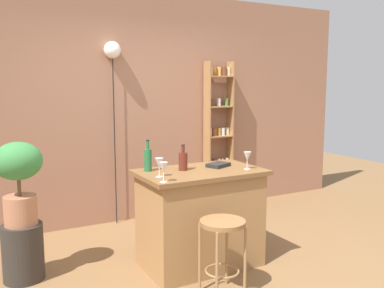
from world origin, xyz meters
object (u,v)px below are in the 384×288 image
at_px(wine_glass_center, 163,168).
at_px(bottle_spirits_clear, 148,159).
at_px(potted_plant, 19,175).
at_px(cookbook, 218,165).
at_px(bottle_soda_blue, 183,161).
at_px(pendant_globe_light, 112,53).
at_px(wine_glass_right, 247,157).
at_px(bar_stool, 222,239).
at_px(wine_glass_left, 159,163).
at_px(spice_shelf, 219,133).
at_px(plant_stool, 23,252).

bearing_deg(wine_glass_center, bottle_spirits_clear, 82.39).
xyz_separation_m(potted_plant, cookbook, (1.73, -0.41, -0.00)).
distance_m(bottle_soda_blue, cookbook, 0.38).
relative_size(wine_glass_center, pendant_globe_light, 0.08).
bearing_deg(wine_glass_right, cookbook, 126.66).
bearing_deg(bottle_spirits_clear, potted_plant, 165.64).
bearing_deg(bar_stool, pendant_globe_light, 94.46).
bearing_deg(cookbook, bottle_spirits_clear, 146.37).
xyz_separation_m(wine_glass_right, cookbook, (-0.17, 0.23, -0.10)).
bearing_deg(wine_glass_left, potted_plant, 152.45).
bearing_deg(bottle_spirits_clear, spice_shelf, 39.47).
xyz_separation_m(potted_plant, bottle_spirits_clear, (1.07, -0.27, 0.09)).
bearing_deg(bar_stool, wine_glass_right, 37.99).
bearing_deg(spice_shelf, wine_glass_left, -135.25).
height_order(potted_plant, pendant_globe_light, pendant_globe_light).
height_order(potted_plant, wine_glass_center, potted_plant).
distance_m(plant_stool, cookbook, 1.91).
bearing_deg(cookbook, bar_stool, -141.37).
bearing_deg(bottle_spirits_clear, wine_glass_center, -97.61).
relative_size(potted_plant, bottle_soda_blue, 3.01).
bearing_deg(spice_shelf, plant_stool, -158.81).
height_order(bottle_soda_blue, cookbook, bottle_soda_blue).
height_order(bar_stool, wine_glass_right, wine_glass_right).
distance_m(cookbook, pendant_globe_light, 1.93).
distance_m(spice_shelf, wine_glass_center, 2.41).
xyz_separation_m(plant_stool, wine_glass_center, (1.00, -0.74, 0.78)).
bearing_deg(wine_glass_right, wine_glass_center, -173.47).
height_order(plant_stool, potted_plant, potted_plant).
bearing_deg(plant_stool, wine_glass_center, -36.47).
bearing_deg(bottle_soda_blue, wine_glass_left, -153.06).
relative_size(bar_stool, plant_stool, 1.25).
bearing_deg(pendant_globe_light, potted_plant, -138.42).
height_order(wine_glass_left, wine_glass_center, same).
bearing_deg(potted_plant, bottle_soda_blue, -16.06).
height_order(spice_shelf, cookbook, spice_shelf).
relative_size(bar_stool, bottle_soda_blue, 2.60).
xyz_separation_m(bar_stool, wine_glass_left, (-0.32, 0.51, 0.56)).
bearing_deg(potted_plant, cookbook, -13.29).
distance_m(wine_glass_left, wine_glass_center, 0.20).
height_order(bottle_spirits_clear, wine_glass_center, bottle_spirits_clear).
distance_m(potted_plant, cookbook, 1.78).
bearing_deg(bar_stool, wine_glass_left, 122.06).
bearing_deg(wine_glass_right, pendant_globe_light, 112.26).
height_order(plant_stool, wine_glass_right, wine_glass_right).
bearing_deg(wine_glass_left, bottle_spirits_clear, 87.37).
height_order(bar_stool, plant_stool, bar_stool).
height_order(bar_stool, pendant_globe_light, pendant_globe_light).
relative_size(bottle_soda_blue, wine_glass_right, 1.45).
relative_size(plant_stool, pendant_globe_light, 0.23).
relative_size(bottle_spirits_clear, pendant_globe_light, 0.13).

